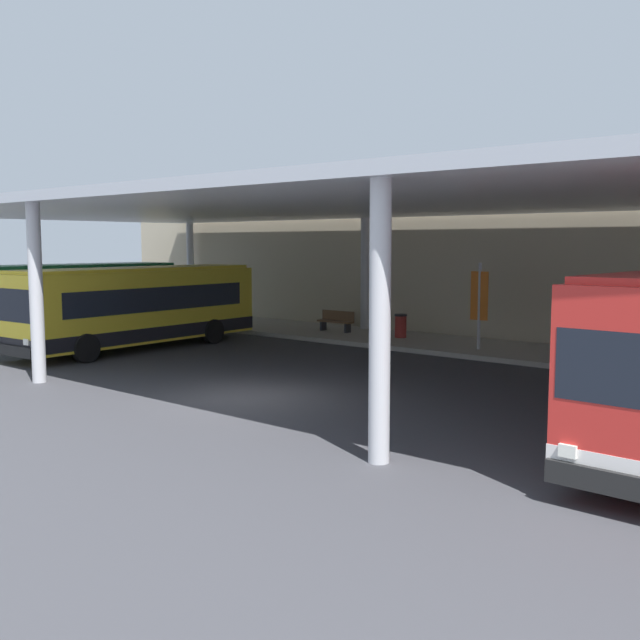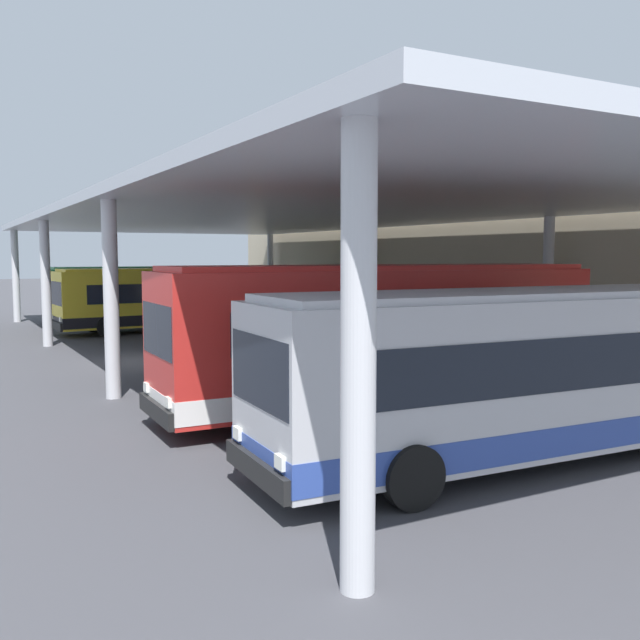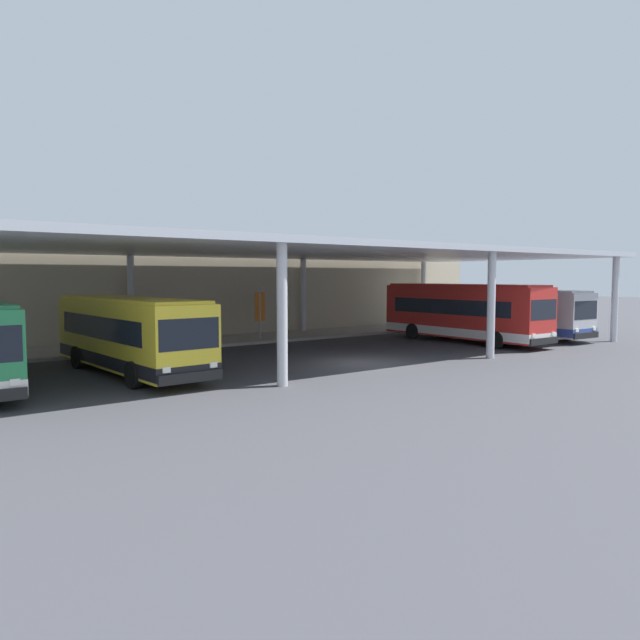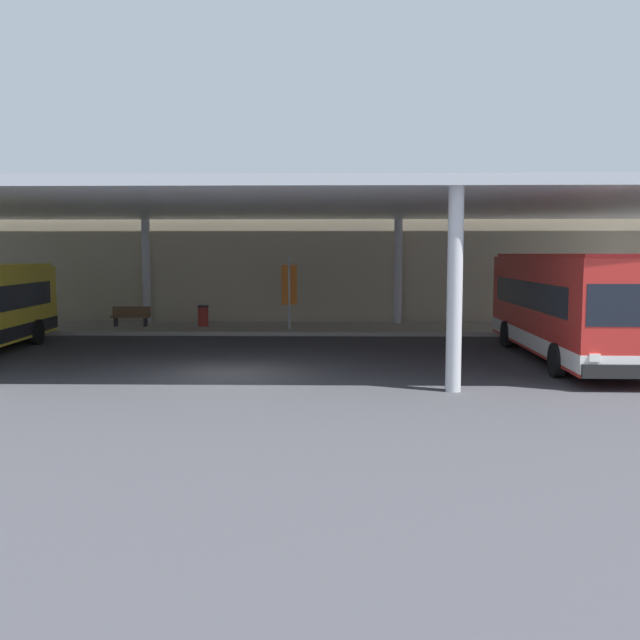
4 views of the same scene
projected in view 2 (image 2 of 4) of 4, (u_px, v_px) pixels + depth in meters
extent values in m
plane|color=#3D3D42|center=(146.00, 361.00, 25.31)|extent=(200.00, 200.00, 0.00)
cube|color=#A39E93|center=(411.00, 340.00, 30.94)|extent=(42.00, 4.50, 0.18)
cube|color=#C1B293|center=(469.00, 263.00, 32.19)|extent=(48.00, 1.60, 6.87)
cube|color=silver|center=(282.00, 215.00, 27.45)|extent=(40.00, 17.00, 0.30)
cylinder|color=silver|center=(16.00, 276.00, 40.02)|extent=(0.40, 0.40, 5.25)
cylinder|color=silver|center=(271.00, 273.00, 47.69)|extent=(0.40, 0.40, 5.25)
cylinder|color=silver|center=(46.00, 284.00, 29.25)|extent=(0.40, 0.40, 5.25)
cylinder|color=silver|center=(369.00, 278.00, 36.92)|extent=(0.40, 0.40, 5.25)
cylinder|color=silver|center=(111.00, 300.00, 18.49)|extent=(0.40, 0.40, 5.25)
cylinder|color=silver|center=(548.00, 287.00, 26.16)|extent=(0.40, 0.40, 5.25)
cylinder|color=silver|center=(358.00, 362.00, 7.72)|extent=(0.40, 0.40, 5.25)
cube|color=#28844C|center=(144.00, 292.00, 40.72)|extent=(2.74, 10.46, 2.70)
cube|color=white|center=(144.00, 309.00, 40.81)|extent=(2.76, 10.48, 0.50)
cube|color=black|center=(146.00, 287.00, 40.76)|extent=(2.74, 8.59, 0.90)
cube|color=black|center=(49.00, 288.00, 38.32)|extent=(2.30, 0.17, 1.10)
cube|color=black|center=(49.00, 315.00, 38.42)|extent=(2.45, 0.22, 0.36)
cube|color=#2A8B50|center=(143.00, 268.00, 40.59)|extent=(2.53, 10.04, 0.12)
cube|color=yellow|center=(49.00, 273.00, 38.26)|extent=(1.75, 0.16, 0.28)
cube|color=white|center=(47.00, 308.00, 39.18)|extent=(0.28, 0.09, 0.20)
cube|color=white|center=(50.00, 310.00, 37.59)|extent=(0.28, 0.09, 0.20)
cylinder|color=black|center=(83.00, 313.00, 40.43)|extent=(0.30, 1.01, 1.00)
cylinder|color=black|center=(91.00, 316.00, 38.26)|extent=(0.30, 1.01, 1.00)
cylinder|color=black|center=(186.00, 309.00, 43.22)|extent=(0.30, 1.01, 1.00)
cylinder|color=black|center=(198.00, 312.00, 41.06)|extent=(0.30, 1.01, 1.00)
cube|color=yellow|center=(164.00, 297.00, 35.34)|extent=(3.08, 10.52, 2.70)
cube|color=black|center=(165.00, 317.00, 35.43)|extent=(3.10, 10.54, 0.50)
cube|color=black|center=(167.00, 291.00, 35.39)|extent=(3.01, 8.66, 0.90)
cube|color=black|center=(57.00, 293.00, 32.59)|extent=(2.30, 0.25, 1.10)
cube|color=black|center=(56.00, 325.00, 32.68)|extent=(2.46, 0.30, 0.36)
cube|color=yellow|center=(164.00, 269.00, 35.21)|extent=(2.85, 10.10, 0.12)
cube|color=yellow|center=(57.00, 276.00, 32.53)|extent=(1.75, 0.22, 0.28)
cube|color=white|center=(52.00, 317.00, 33.41)|extent=(0.28, 0.10, 0.20)
cube|color=white|center=(61.00, 319.00, 31.89)|extent=(0.28, 0.10, 0.20)
cylinder|color=black|center=(94.00, 322.00, 34.78)|extent=(0.34, 1.01, 1.00)
cylinder|color=black|center=(107.00, 326.00, 32.71)|extent=(0.34, 1.01, 1.00)
cylinder|color=black|center=(208.00, 317.00, 37.99)|extent=(0.34, 1.01, 1.00)
cylinder|color=black|center=(227.00, 320.00, 35.92)|extent=(0.34, 1.01, 1.00)
cube|color=red|center=(385.00, 333.00, 17.15)|extent=(2.78, 11.26, 3.10)
cube|color=white|center=(384.00, 382.00, 17.26)|extent=(2.80, 11.28, 0.50)
cube|color=black|center=(390.00, 321.00, 17.19)|extent=(2.77, 9.25, 0.90)
cube|color=black|center=(159.00, 330.00, 14.58)|extent=(2.30, 0.18, 1.10)
cube|color=black|center=(157.00, 411.00, 14.70)|extent=(2.45, 0.22, 0.36)
cube|color=red|center=(385.00, 267.00, 17.00)|extent=(2.57, 10.81, 0.12)
cube|color=yellow|center=(160.00, 281.00, 14.50)|extent=(1.75, 0.16, 0.28)
cube|color=white|center=(147.00, 387.00, 15.46)|extent=(0.28, 0.09, 0.20)
cube|color=white|center=(168.00, 402.00, 13.87)|extent=(0.28, 0.09, 0.20)
cylinder|color=black|center=(234.00, 394.00, 16.77)|extent=(0.31, 1.01, 1.00)
cylinder|color=black|center=(275.00, 414.00, 14.61)|extent=(0.31, 1.01, 1.00)
cylinder|color=black|center=(453.00, 373.00, 19.77)|extent=(0.31, 1.01, 1.00)
cylinder|color=black|center=(514.00, 387.00, 17.60)|extent=(0.31, 1.01, 1.00)
cube|color=#B7B7BC|center=(524.00, 370.00, 12.84)|extent=(3.01, 10.51, 2.70)
cube|color=#2D4799|center=(523.00, 424.00, 12.94)|extent=(3.03, 10.53, 0.50)
cube|color=black|center=(531.00, 353.00, 12.88)|extent=(2.95, 8.64, 0.90)
cube|color=black|center=(262.00, 371.00, 10.57)|extent=(2.30, 0.23, 1.10)
cube|color=black|center=(257.00, 469.00, 10.66)|extent=(2.45, 0.28, 0.36)
cube|color=silver|center=(526.00, 293.00, 12.72)|extent=(2.79, 10.08, 0.12)
cube|color=yellow|center=(263.00, 317.00, 10.50)|extent=(1.75, 0.21, 0.28)
cube|color=white|center=(238.00, 433.00, 11.44)|extent=(0.28, 0.09, 0.20)
cube|color=white|center=(280.00, 462.00, 9.83)|extent=(0.28, 0.09, 0.20)
cylinder|color=black|center=(337.00, 439.00, 12.64)|extent=(0.33, 1.01, 1.00)
cylinder|color=black|center=(413.00, 477.00, 10.45)|extent=(0.33, 1.01, 1.00)
cylinder|color=black|center=(585.00, 407.00, 15.30)|extent=(0.33, 1.01, 1.00)
cube|color=brown|center=(337.00, 317.00, 36.55)|extent=(1.80, 0.44, 0.08)
cube|color=brown|center=(340.00, 312.00, 36.62)|extent=(1.80, 0.06, 0.44)
cube|color=#2D2D33|center=(330.00, 320.00, 37.18)|extent=(0.10, 0.36, 0.45)
cube|color=#2D2D33|center=(344.00, 322.00, 35.96)|extent=(0.10, 0.36, 0.45)
cylinder|color=maroon|center=(375.00, 322.00, 33.66)|extent=(0.48, 0.48, 0.90)
cylinder|color=black|center=(375.00, 312.00, 33.61)|extent=(0.52, 0.52, 0.08)
cylinder|color=#B2B2B7|center=(410.00, 304.00, 29.50)|extent=(0.12, 0.12, 3.20)
cube|color=orange|center=(410.00, 295.00, 29.46)|extent=(0.70, 0.04, 1.80)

